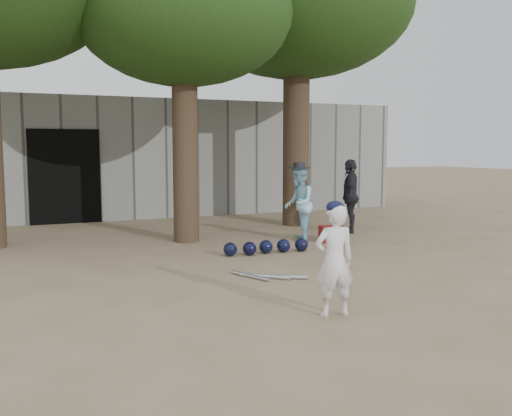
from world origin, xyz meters
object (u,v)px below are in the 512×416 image
boy_player (334,261)px  red_bag (332,234)px  spectator_blue (299,204)px  spectator_dark (350,196)px

boy_player → red_bag: bearing=-112.6°
boy_player → red_bag: (2.52, 4.08, -0.45)m
spectator_blue → red_bag: bearing=83.9°
boy_player → red_bag: boy_player is taller
spectator_blue → boy_player: bearing=4.3°
spectator_dark → boy_player: bearing=0.2°
red_bag → boy_player: bearing=-121.7°
boy_player → spectator_blue: spectator_blue is taller
spectator_blue → red_bag: (0.52, -0.36, -0.56)m
boy_player → spectator_dark: 6.04m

